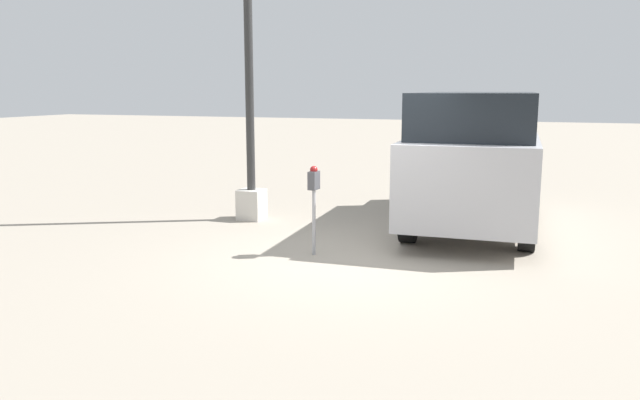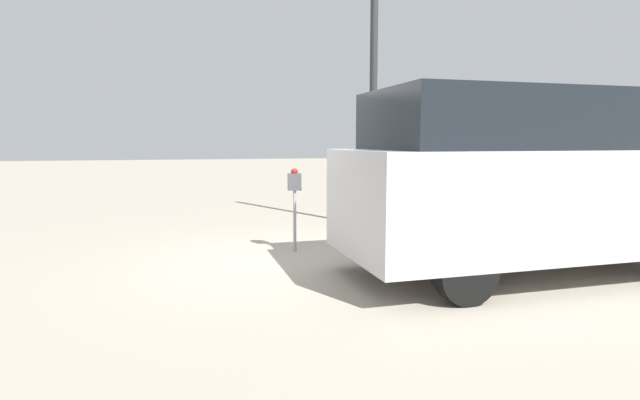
% 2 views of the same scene
% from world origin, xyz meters
% --- Properties ---
extents(ground_plane, '(80.00, 80.00, 0.00)m').
position_xyz_m(ground_plane, '(0.00, 0.00, 0.00)').
color(ground_plane, gray).
extents(parking_meter_near, '(0.21, 0.12, 1.29)m').
position_xyz_m(parking_meter_near, '(-0.05, 0.61, 0.95)').
color(parking_meter_near, '#9E9EA3').
rests_on(parking_meter_near, ground).
extents(lamp_post, '(0.44, 0.44, 5.78)m').
position_xyz_m(lamp_post, '(1.91, 2.54, 1.80)').
color(lamp_post, beige).
rests_on(lamp_post, ground).
extents(parked_van, '(5.11, 2.14, 2.30)m').
position_xyz_m(parked_van, '(2.70, -1.35, 1.23)').
color(parked_van, '#B2B2B7').
rests_on(parked_van, ground).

